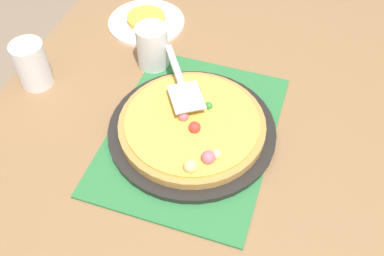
{
  "coord_description": "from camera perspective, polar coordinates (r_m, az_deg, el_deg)",
  "views": [
    {
      "loc": [
        0.61,
        0.2,
        1.53
      ],
      "look_at": [
        0.0,
        0.0,
        0.77
      ],
      "focal_mm": 41.14,
      "sensor_mm": 36.0,
      "label": 1
    }
  ],
  "objects": [
    {
      "name": "dining_table",
      "position": [
        1.09,
        -0.0,
        -4.4
      ],
      "size": [
        1.4,
        1.0,
        0.75
      ],
      "color": "olive",
      "rests_on": "ground_plane"
    },
    {
      "name": "cup_far",
      "position": [
        1.14,
        -5.14,
        10.38
      ],
      "size": [
        0.08,
        0.08,
        0.12
      ],
      "primitive_type": "cylinder",
      "color": "white",
      "rests_on": "dining_table"
    },
    {
      "name": "pizza_pan",
      "position": [
        1.0,
        -0.0,
        -0.26
      ],
      "size": [
        0.38,
        0.38,
        0.01
      ],
      "primitive_type": "cylinder",
      "color": "black",
      "rests_on": "placemat"
    },
    {
      "name": "cup_near",
      "position": [
        1.15,
        -20.03,
        7.74
      ],
      "size": [
        0.08,
        0.08,
        0.12
      ],
      "primitive_type": "cylinder",
      "color": "white",
      "rests_on": "dining_table"
    },
    {
      "name": "placemat",
      "position": [
        1.0,
        -0.0,
        -0.63
      ],
      "size": [
        0.48,
        0.36,
        0.01
      ],
      "primitive_type": "cube",
      "color": "#2D753D",
      "rests_on": "dining_table"
    },
    {
      "name": "pizza_server",
      "position": [
        1.02,
        -1.41,
        5.89
      ],
      "size": [
        0.22,
        0.16,
        0.01
      ],
      "color": "silver",
      "rests_on": "pizza"
    },
    {
      "name": "pizza",
      "position": [
        0.98,
        0.03,
        0.4
      ],
      "size": [
        0.33,
        0.33,
        0.05
      ],
      "color": "#B78442",
      "rests_on": "pizza_pan"
    },
    {
      "name": "served_slice_left",
      "position": [
        1.31,
        -5.97,
        13.95
      ],
      "size": [
        0.11,
        0.11,
        0.02
      ],
      "primitive_type": "cylinder",
      "color": "gold",
      "rests_on": "plate_near_left"
    },
    {
      "name": "plate_near_left",
      "position": [
        1.32,
        -5.93,
        13.49
      ],
      "size": [
        0.22,
        0.22,
        0.01
      ],
      "primitive_type": "cylinder",
      "color": "white",
      "rests_on": "dining_table"
    }
  ]
}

